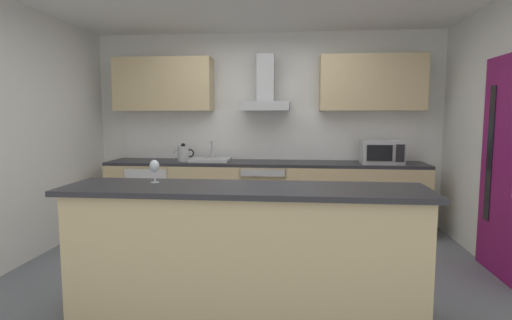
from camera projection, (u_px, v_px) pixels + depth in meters
ground at (251, 274)px, 3.90m from camera, size 5.65×4.65×0.02m
wall_back at (266, 130)px, 5.62m from camera, size 5.65×0.12×2.60m
wall_left at (9, 136)px, 3.99m from camera, size 0.12×4.65×2.60m
backsplash_tile at (266, 135)px, 5.56m from camera, size 3.95×0.02×0.66m
counter_back at (264, 196)px, 5.34m from camera, size 4.09×0.60×0.90m
counter_island at (244, 251)px, 3.05m from camera, size 2.68×0.64×0.98m
upper_cabinets at (265, 84)px, 5.33m from camera, size 4.04×0.32×0.70m
side_door at (504, 167)px, 3.73m from camera, size 0.08×0.85×2.05m
oven at (265, 196)px, 5.31m from camera, size 0.60×0.62×0.80m
refrigerator at (154, 196)px, 5.46m from camera, size 0.58×0.60×0.85m
microwave at (382, 152)px, 5.07m from camera, size 0.50×0.38×0.30m
sink at (210, 159)px, 5.34m from camera, size 0.50×0.40×0.26m
kettle at (183, 153)px, 5.33m from camera, size 0.29×0.15×0.24m
range_hood at (266, 93)px, 5.30m from camera, size 0.62×0.45×0.72m
wine_glass at (154, 167)px, 3.17m from camera, size 0.08×0.08×0.18m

